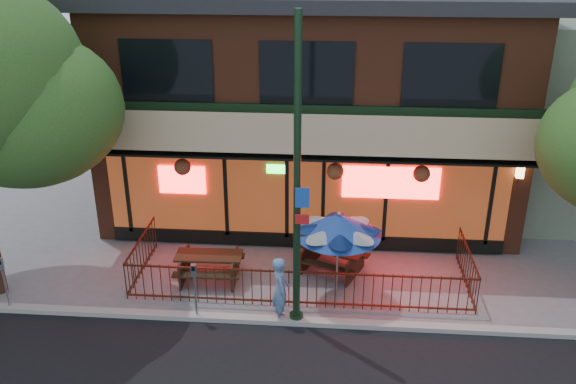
# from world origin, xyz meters

# --- Properties ---
(ground) EXTENTS (80.00, 80.00, 0.00)m
(ground) POSITION_xyz_m (0.00, 0.00, 0.00)
(ground) COLOR gray
(ground) RESTS_ON ground
(curb) EXTENTS (80.00, 0.25, 0.12)m
(curb) POSITION_xyz_m (0.00, -0.50, 0.06)
(curb) COLOR #999993
(curb) RESTS_ON ground
(restaurant_building) EXTENTS (12.96, 9.49, 8.05)m
(restaurant_building) POSITION_xyz_m (0.00, 7.11, 4.13)
(restaurant_building) COLOR brown
(restaurant_building) RESTS_ON ground
(patio_fence) EXTENTS (8.44, 2.62, 1.00)m
(patio_fence) POSITION_xyz_m (0.00, 0.50, 0.63)
(patio_fence) COLOR #441A0E
(patio_fence) RESTS_ON ground
(street_light) EXTENTS (0.43, 0.32, 7.00)m
(street_light) POSITION_xyz_m (0.00, -0.40, 3.15)
(street_light) COLOR black
(street_light) RESTS_ON ground
(picnic_table_left) EXTENTS (1.73, 1.34, 0.72)m
(picnic_table_left) POSITION_xyz_m (-2.35, 1.27, 0.48)
(picnic_table_left) COLOR #301F11
(picnic_table_left) RESTS_ON ground
(picnic_table_right) EXTENTS (2.03, 1.83, 0.71)m
(picnic_table_right) POSITION_xyz_m (0.80, 1.93, 0.47)
(picnic_table_right) COLOR black
(picnic_table_right) RESTS_ON ground
(patio_umbrella) EXTENTS (2.02, 2.02, 2.31)m
(patio_umbrella) POSITION_xyz_m (0.91, 0.70, 1.97)
(patio_umbrella) COLOR gray
(patio_umbrella) RESTS_ON ground
(pedestrian) EXTENTS (0.49, 0.65, 1.62)m
(pedestrian) POSITION_xyz_m (-0.37, -0.35, 0.81)
(pedestrian) COLOR #5579AA
(pedestrian) RESTS_ON ground
(parking_meter_near) EXTENTS (0.13, 0.11, 1.45)m
(parking_meter_near) POSITION_xyz_m (-2.31, -0.48, 0.98)
(parking_meter_near) COLOR gray
(parking_meter_near) RESTS_ON ground
(parking_meter_far) EXTENTS (0.15, 0.14, 1.40)m
(parking_meter_far) POSITION_xyz_m (-6.84, -0.48, 0.95)
(parking_meter_far) COLOR #9EA2A7
(parking_meter_far) RESTS_ON ground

